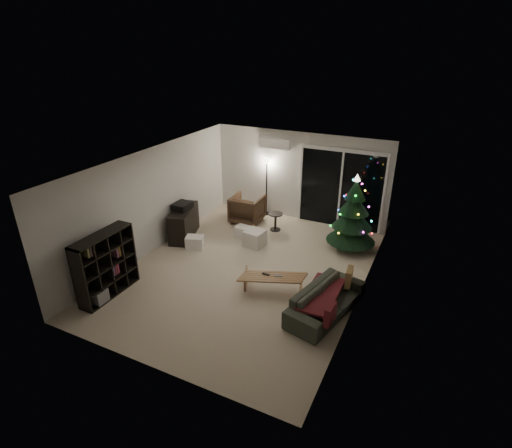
# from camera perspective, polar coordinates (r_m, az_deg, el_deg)

# --- Properties ---
(room) EXTENTS (6.50, 7.51, 2.60)m
(room) POSITION_cam_1_polar(r_m,az_deg,el_deg) (9.64, 5.01, 2.11)
(room) COLOR beige
(room) RESTS_ON ground
(bookshelf) EXTENTS (0.85, 1.37, 1.34)m
(bookshelf) POSITION_cam_1_polar(r_m,az_deg,el_deg) (8.58, -21.43, -5.24)
(bookshelf) COLOR black
(bookshelf) RESTS_ON floor
(media_cabinet) EXTENTS (0.83, 1.33, 0.78)m
(media_cabinet) POSITION_cam_1_polar(r_m,az_deg,el_deg) (10.55, -10.29, 0.17)
(media_cabinet) COLOR black
(media_cabinet) RESTS_ON floor
(stereo) EXTENTS (0.40, 0.47, 0.17)m
(stereo) POSITION_cam_1_polar(r_m,az_deg,el_deg) (10.37, -10.49, 2.55)
(stereo) COLOR black
(stereo) RESTS_ON media_cabinet
(armchair) EXTENTS (0.87, 0.90, 0.78)m
(armchair) POSITION_cam_1_polar(r_m,az_deg,el_deg) (11.24, -1.27, 2.17)
(armchair) COLOR #4A3926
(armchair) RESTS_ON floor
(ottoman) EXTENTS (0.51, 0.51, 0.41)m
(ottoman) POSITION_cam_1_polar(r_m,az_deg,el_deg) (9.99, -0.16, -2.05)
(ottoman) COLOR beige
(ottoman) RESTS_ON floor
(cardboard_box_a) EXTENTS (0.52, 0.46, 0.31)m
(cardboard_box_a) POSITION_cam_1_polar(r_m,az_deg,el_deg) (10.04, -8.74, -2.57)
(cardboard_box_a) COLOR white
(cardboard_box_a) RESTS_ON floor
(cardboard_box_b) EXTENTS (0.44, 0.35, 0.29)m
(cardboard_box_b) POSITION_cam_1_polar(r_m,az_deg,el_deg) (10.47, -1.82, -1.10)
(cardboard_box_b) COLOR white
(cardboard_box_b) RESTS_ON floor
(side_table) EXTENTS (0.51, 0.51, 0.49)m
(side_table) POSITION_cam_1_polar(r_m,az_deg,el_deg) (10.82, 2.80, 0.34)
(side_table) COLOR black
(side_table) RESTS_ON floor
(floor_lamp) EXTENTS (0.26, 0.26, 1.65)m
(floor_lamp) POSITION_cam_1_polar(r_m,az_deg,el_deg) (11.61, 1.51, 5.24)
(floor_lamp) COLOR black
(floor_lamp) RESTS_ON floor
(sofa) EXTENTS (1.15, 1.98, 0.54)m
(sofa) POSITION_cam_1_polar(r_m,az_deg,el_deg) (7.74, 9.99, -10.73)
(sofa) COLOR #383D33
(sofa) RESTS_ON floor
(sofa_throw) EXTENTS (0.58, 1.34, 0.04)m
(sofa_throw) POSITION_cam_1_polar(r_m,az_deg,el_deg) (7.69, 9.33, -9.82)
(sofa_throw) COLOR #521725
(sofa_throw) RESTS_ON sofa
(cushion_a) EXTENTS (0.14, 0.37, 0.36)m
(cushion_a) POSITION_cam_1_polar(r_m,az_deg,el_deg) (8.11, 13.14, -7.38)
(cushion_a) COLOR olive
(cushion_a) RESTS_ON sofa
(cushion_b) EXTENTS (0.13, 0.36, 0.36)m
(cushion_b) POSITION_cam_1_polar(r_m,az_deg,el_deg) (7.06, 10.54, -12.56)
(cushion_b) COLOR #521725
(cushion_b) RESTS_ON sofa
(coffee_table) EXTENTS (1.36, 0.90, 0.41)m
(coffee_table) POSITION_cam_1_polar(r_m,az_deg,el_deg) (8.20, 2.37, -8.67)
(coffee_table) COLOR #AA734A
(coffee_table) RESTS_ON floor
(remote_a) EXTENTS (0.16, 0.05, 0.02)m
(remote_a) POSITION_cam_1_polar(r_m,az_deg,el_deg) (8.13, 1.42, -7.17)
(remote_a) COLOR black
(remote_a) RESTS_ON coffee_table
(remote_b) EXTENTS (0.16, 0.09, 0.02)m
(remote_b) POSITION_cam_1_polar(r_m,az_deg,el_deg) (8.09, 3.20, -7.40)
(remote_b) COLOR slate
(remote_b) RESTS_ON coffee_table
(christmas_tree) EXTENTS (1.37, 1.37, 1.92)m
(christmas_tree) POSITION_cam_1_polar(r_m,az_deg,el_deg) (9.83, 13.72, 1.58)
(christmas_tree) COLOR #183F22
(christmas_tree) RESTS_ON floor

